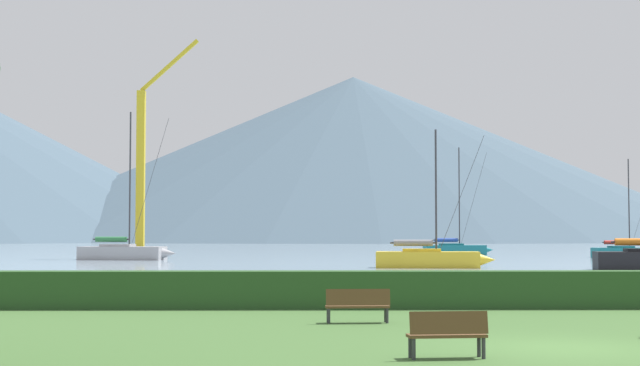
# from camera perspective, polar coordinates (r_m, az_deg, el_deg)

# --- Properties ---
(ground_plane) EXTENTS (1000.00, 1000.00, 0.00)m
(ground_plane) POSITION_cam_1_polar(r_m,az_deg,el_deg) (21.92, 14.15, -9.43)
(ground_plane) COLOR #3D602D
(harbor_water) EXTENTS (320.00, 246.00, 0.00)m
(harbor_water) POSITION_cam_1_polar(r_m,az_deg,el_deg) (158.18, 1.30, -3.88)
(harbor_water) COLOR #8499A8
(harbor_water) RESTS_ON ground_plane
(hedge_line) EXTENTS (80.00, 1.20, 1.24)m
(hedge_line) POSITION_cam_1_polar(r_m,az_deg,el_deg) (32.59, 9.15, -6.25)
(hedge_line) COLOR #284C23
(hedge_line) RESTS_ON ground_plane
(sailboat_slip_2) EXTENTS (7.41, 2.55, 10.09)m
(sailboat_slip_2) POSITION_cam_1_polar(r_m,az_deg,el_deg) (103.07, 17.64, -3.88)
(sailboat_slip_2) COLOR #19707A
(sailboat_slip_2) RESTS_ON harbor_water
(sailboat_slip_3) EXTENTS (8.64, 3.30, 9.97)m
(sailboat_slip_3) POSITION_cam_1_polar(r_m,az_deg,el_deg) (69.74, 6.48, -4.44)
(sailboat_slip_3) COLOR gold
(sailboat_slip_3) RESTS_ON harbor_water
(sailboat_slip_5) EXTENTS (9.25, 3.89, 13.81)m
(sailboat_slip_5) POSITION_cam_1_polar(r_m,az_deg,el_deg) (91.43, -11.56, -4.00)
(sailboat_slip_5) COLOR #9E9EA3
(sailboat_slip_5) RESTS_ON harbor_water
(sailboat_slip_10) EXTENTS (8.16, 3.01, 12.40)m
(sailboat_slip_10) POSITION_cam_1_polar(r_m,az_deg,el_deg) (111.98, 8.03, -3.88)
(sailboat_slip_10) COLOR #19707A
(sailboat_slip_10) RESTS_ON harbor_water
(park_bench_near_path) EXTENTS (1.80, 0.57, 0.95)m
(park_bench_near_path) POSITION_cam_1_polar(r_m,az_deg,el_deg) (26.88, 2.25, -7.16)
(park_bench_near_path) COLOR brown
(park_bench_near_path) RESTS_ON ground_plane
(park_bench_under_tree) EXTENTS (1.61, 0.63, 0.95)m
(park_bench_under_tree) POSITION_cam_1_polar(r_m,az_deg,el_deg) (19.50, 7.56, -8.74)
(park_bench_under_tree) COLOR brown
(park_bench_under_tree) RESTS_ON ground_plane
(dock_crane) EXTENTS (6.69, 2.00, 21.90)m
(dock_crane) POSITION_cam_1_polar(r_m,az_deg,el_deg) (97.04, -10.48, 0.08)
(dock_crane) COLOR #333338
(dock_crane) RESTS_ON ground_plane
(distant_hill_west_ridge) EXTENTS (274.57, 274.57, 60.88)m
(distant_hill_west_ridge) POSITION_cam_1_polar(r_m,az_deg,el_deg) (358.70, 1.99, 1.49)
(distant_hill_west_ridge) COLOR #425666
(distant_hill_west_ridge) RESTS_ON ground_plane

